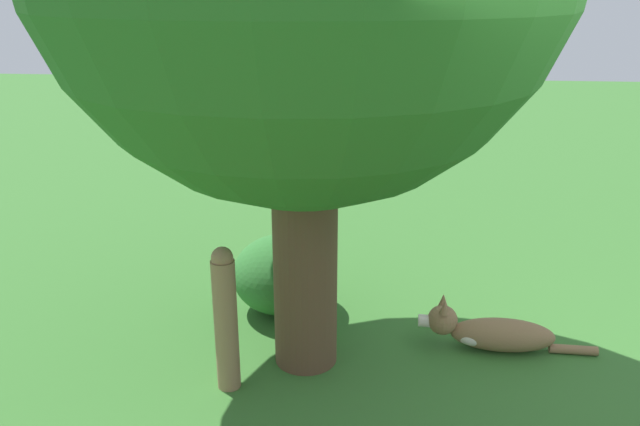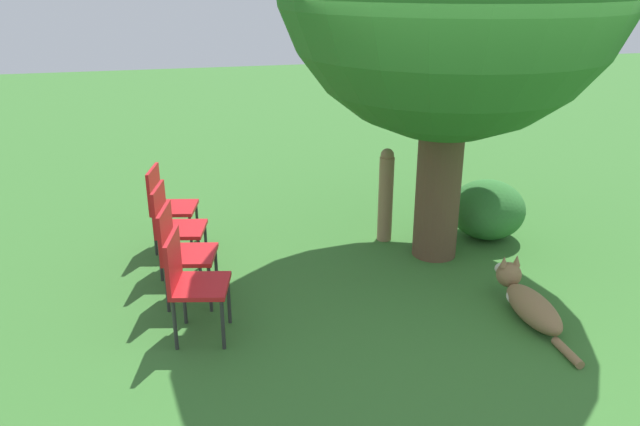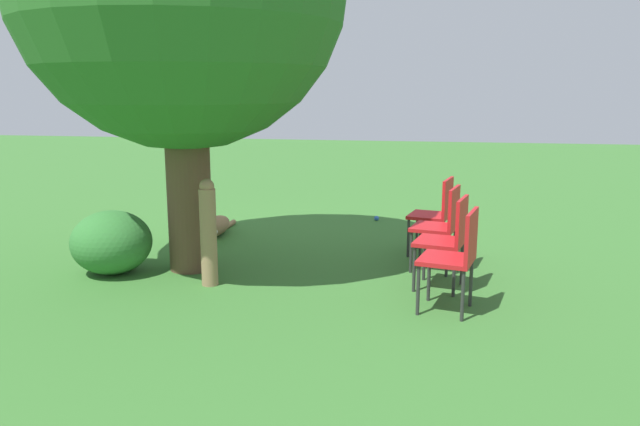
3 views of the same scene
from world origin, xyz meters
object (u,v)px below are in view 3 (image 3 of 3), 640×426
at_px(dog, 212,227).
at_px(red_chair_3, 456,253).
at_px(tennis_ball, 376,218).
at_px(red_chair_0, 437,210).
at_px(red_chair_2, 448,236).
at_px(red_chair_1, 442,222).
at_px(fence_post, 208,232).

distance_m(dog, red_chair_3, 3.60).
bearing_deg(tennis_ball, red_chair_0, 115.36).
height_order(red_chair_2, tennis_ball, red_chair_2).
relative_size(red_chair_0, tennis_ball, 12.66).
relative_size(dog, red_chair_1, 1.51).
bearing_deg(red_chair_1, tennis_ball, -56.92).
height_order(dog, red_chair_2, red_chair_2).
height_order(red_chair_2, red_chair_3, same).
bearing_deg(dog, red_chair_1, 72.98).
distance_m(fence_post, tennis_ball, 3.45).
bearing_deg(red_chair_3, red_chair_0, -72.50).
distance_m(fence_post, red_chair_3, 2.27).
distance_m(red_chair_1, red_chair_2, 0.60).
relative_size(red_chair_0, red_chair_1, 1.00).
bearing_deg(tennis_ball, fence_post, 67.93).
xyz_separation_m(red_chair_2, red_chair_3, (-0.05, 0.59, 0.00)).
bearing_deg(red_chair_1, fence_post, 34.60).
bearing_deg(tennis_ball, red_chair_3, 105.39).
distance_m(dog, red_chair_0, 2.77).
relative_size(fence_post, tennis_ball, 14.83).
bearing_deg(red_chair_2, red_chair_3, 107.50).
bearing_deg(red_chair_0, tennis_ball, -52.04).
distance_m(dog, fence_post, 1.95).
height_order(dog, red_chair_1, red_chair_1).
height_order(fence_post, tennis_ball, fence_post).
distance_m(red_chair_0, tennis_ball, 1.94).
distance_m(red_chair_0, red_chair_2, 1.19).
height_order(dog, red_chair_0, red_chair_0).
relative_size(dog, red_chair_3, 1.51).
distance_m(dog, red_chair_1, 2.95).
bearing_deg(red_chair_0, dog, 5.35).
xyz_separation_m(dog, red_chair_0, (-2.72, 0.35, 0.37)).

